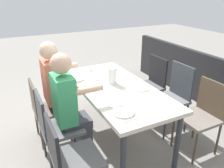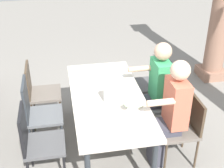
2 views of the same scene
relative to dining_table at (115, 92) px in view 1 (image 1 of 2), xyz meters
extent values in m
plane|color=gray|center=(0.00, 0.00, -0.70)|extent=(16.00, 16.00, 0.00)
cube|color=beige|center=(0.00, 0.00, 0.05)|extent=(1.82, 0.85, 0.05)
cylinder|color=#2D3338|center=(-0.83, 0.35, -0.34)|extent=(0.06, 0.06, 0.73)
cylinder|color=#2D3338|center=(0.83, 0.35, -0.34)|extent=(0.06, 0.06, 0.73)
cylinder|color=#2D3338|center=(-0.83, -0.35, -0.34)|extent=(0.06, 0.06, 0.73)
cylinder|color=#2D3338|center=(0.83, -0.35, -0.34)|extent=(0.06, 0.06, 0.73)
cube|color=#4F4F50|center=(-0.70, 0.77, -0.24)|extent=(0.44, 0.44, 0.04)
cube|color=black|center=(-0.70, 0.97, -0.01)|extent=(0.42, 0.03, 0.44)
cylinder|color=black|center=(-0.51, 0.58, -0.48)|extent=(0.03, 0.03, 0.45)
cube|color=#6A6158|center=(-0.70, -0.77, -0.23)|extent=(0.44, 0.44, 0.04)
cube|color=#473828|center=(-0.70, -0.97, 0.00)|extent=(0.42, 0.03, 0.45)
cylinder|color=#473828|center=(-0.51, -0.58, -0.47)|extent=(0.03, 0.03, 0.46)
cylinder|color=#473828|center=(-0.89, -0.58, -0.47)|extent=(0.03, 0.03, 0.46)
cylinder|color=#473828|center=(-0.51, -0.96, -0.47)|extent=(0.03, 0.03, 0.46)
cylinder|color=#473828|center=(-0.89, -0.96, -0.47)|extent=(0.03, 0.03, 0.46)
cube|color=#5B5E61|center=(-0.16, 0.77, -0.22)|extent=(0.44, 0.44, 0.04)
cube|color=#2D3338|center=(-0.16, 0.97, 0.00)|extent=(0.42, 0.03, 0.45)
cylinder|color=#2D3338|center=(-0.35, 0.58, -0.47)|extent=(0.03, 0.03, 0.46)
cylinder|color=#2D3338|center=(0.03, 0.58, -0.47)|extent=(0.03, 0.03, 0.46)
cylinder|color=#2D3338|center=(-0.35, 0.96, -0.47)|extent=(0.03, 0.03, 0.46)
cylinder|color=#2D3338|center=(0.03, 0.96, -0.47)|extent=(0.03, 0.03, 0.46)
cube|color=#5B5E61|center=(-0.16, -0.77, -0.22)|extent=(0.44, 0.44, 0.04)
cube|color=#2D3338|center=(-0.16, -0.97, 0.02)|extent=(0.42, 0.03, 0.50)
cylinder|color=#2D3338|center=(0.03, -0.58, -0.47)|extent=(0.03, 0.03, 0.46)
cylinder|color=#2D3338|center=(-0.35, -0.58, -0.47)|extent=(0.03, 0.03, 0.46)
cylinder|color=#2D3338|center=(0.03, -0.96, -0.47)|extent=(0.03, 0.03, 0.46)
cylinder|color=#2D3338|center=(-0.35, -0.96, -0.47)|extent=(0.03, 0.03, 0.46)
cube|color=#6A6158|center=(0.38, 0.77, -0.26)|extent=(0.44, 0.44, 0.04)
cube|color=#473828|center=(0.38, 0.97, -0.05)|extent=(0.42, 0.03, 0.41)
cylinder|color=#473828|center=(0.19, 0.58, -0.49)|extent=(0.03, 0.03, 0.43)
cylinder|color=#473828|center=(0.57, 0.58, -0.49)|extent=(0.03, 0.03, 0.43)
cylinder|color=#473828|center=(0.19, 0.96, -0.49)|extent=(0.03, 0.03, 0.43)
cylinder|color=#473828|center=(0.57, 0.96, -0.49)|extent=(0.03, 0.03, 0.43)
cube|color=#4F4F50|center=(0.38, -0.77, -0.24)|extent=(0.44, 0.44, 0.04)
cube|color=black|center=(0.38, -0.97, 0.00)|extent=(0.42, 0.03, 0.47)
cylinder|color=black|center=(0.57, -0.58, -0.48)|extent=(0.03, 0.03, 0.45)
cylinder|color=black|center=(0.19, -0.58, -0.48)|extent=(0.03, 0.03, 0.45)
cylinder|color=black|center=(0.57, -0.96, -0.48)|extent=(0.03, 0.03, 0.45)
cylinder|color=black|center=(0.19, -0.96, -0.48)|extent=(0.03, 0.03, 0.45)
cube|color=#3F3F4C|center=(-0.16, 0.51, -0.47)|extent=(0.24, 0.14, 0.46)
cube|color=#3F3F4C|center=(-0.16, 0.60, -0.19)|extent=(0.28, 0.32, 0.10)
cube|color=#389E60|center=(-0.16, 0.71, 0.13)|extent=(0.34, 0.20, 0.54)
sphere|color=tan|center=(-0.16, 0.71, 0.53)|extent=(0.22, 0.22, 0.22)
cylinder|color=tan|center=(-0.30, 0.47, 0.25)|extent=(0.07, 0.30, 0.07)
cube|color=#3F3F4C|center=(0.38, 0.52, -0.47)|extent=(0.24, 0.14, 0.46)
cube|color=#3F3F4C|center=(0.38, 0.61, -0.19)|extent=(0.28, 0.32, 0.10)
cube|color=#CC664C|center=(0.38, 0.72, 0.13)|extent=(0.34, 0.20, 0.55)
sphere|color=beige|center=(0.38, 0.72, 0.54)|extent=(0.22, 0.22, 0.22)
cylinder|color=beige|center=(0.52, 0.48, 0.26)|extent=(0.07, 0.30, 0.07)
cube|color=black|center=(0.00, -1.87, -0.25)|extent=(4.22, 0.10, 0.90)
cylinder|color=white|center=(-0.62, 0.23, 0.08)|extent=(0.23, 0.23, 0.01)
torus|color=#A4C786|center=(-0.62, 0.23, 0.09)|extent=(0.23, 0.23, 0.01)
cube|color=silver|center=(-0.77, 0.23, 0.08)|extent=(0.03, 0.17, 0.01)
cube|color=silver|center=(-0.47, 0.23, 0.08)|extent=(0.03, 0.17, 0.01)
cylinder|color=white|center=(-0.21, -0.24, 0.08)|extent=(0.21, 0.21, 0.01)
torus|color=#A9CD91|center=(-0.21, -0.24, 0.09)|extent=(0.21, 0.21, 0.01)
cube|color=silver|center=(-0.36, -0.24, 0.08)|extent=(0.02, 0.17, 0.01)
cube|color=silver|center=(-0.06, -0.24, 0.08)|extent=(0.02, 0.17, 0.01)
cylinder|color=white|center=(0.23, 0.26, 0.08)|extent=(0.24, 0.24, 0.01)
torus|color=#A4C786|center=(0.23, 0.26, 0.09)|extent=(0.24, 0.24, 0.01)
cylinder|color=white|center=(0.39, 0.16, 0.07)|extent=(0.06, 0.06, 0.00)
cylinder|color=white|center=(0.39, 0.16, 0.12)|extent=(0.01, 0.01, 0.08)
sphere|color=#F2EFCC|center=(0.39, 0.16, 0.19)|extent=(0.08, 0.08, 0.08)
cube|color=silver|center=(0.08, 0.26, 0.08)|extent=(0.03, 0.17, 0.01)
cube|color=silver|center=(0.38, 0.26, 0.08)|extent=(0.03, 0.17, 0.01)
cylinder|color=white|center=(0.65, -0.26, 0.08)|extent=(0.24, 0.24, 0.01)
torus|color=#A9CD91|center=(0.65, -0.26, 0.09)|extent=(0.24, 0.24, 0.01)
cube|color=silver|center=(0.50, -0.26, 0.08)|extent=(0.03, 0.17, 0.01)
cube|color=silver|center=(0.80, -0.26, 0.08)|extent=(0.03, 0.17, 0.01)
cylinder|color=white|center=(0.12, -0.01, 0.18)|extent=(0.11, 0.11, 0.21)
cylinder|color=#EFEAC6|center=(0.12, -0.01, 0.15)|extent=(0.10, 0.10, 0.14)
camera|label=1|loc=(-2.31, 1.21, 1.23)|focal=35.89mm
camera|label=2|loc=(3.09, -0.52, 2.00)|focal=49.39mm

